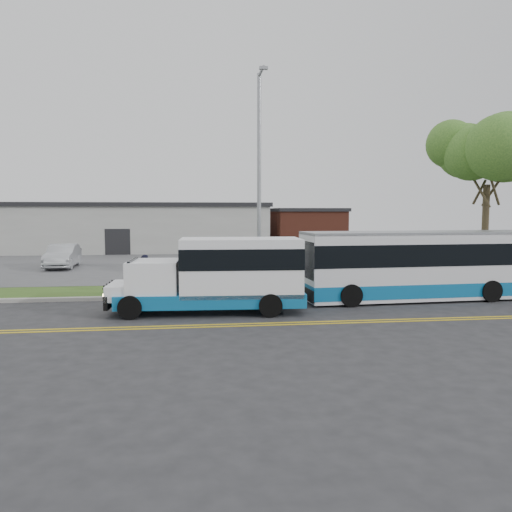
{
  "coord_description": "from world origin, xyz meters",
  "views": [
    {
      "loc": [
        0.03,
        -19.39,
        3.55
      ],
      "look_at": [
        2.83,
        2.55,
        1.6
      ],
      "focal_mm": 35.0,
      "sensor_mm": 36.0,
      "label": 1
    }
  ],
  "objects": [
    {
      "name": "streetlight_near",
      "position": [
        3.0,
        2.73,
        5.23
      ],
      "size": [
        0.35,
        1.53,
        9.5
      ],
      "color": "gray",
      "rests_on": "verge"
    },
    {
      "name": "grocery_bag_left",
      "position": [
        -2.33,
        1.96,
        0.26
      ],
      "size": [
        0.32,
        0.32,
        0.32
      ],
      "primitive_type": "sphere",
      "color": "white",
      "rests_on": "verge"
    },
    {
      "name": "parked_car_a",
      "position": [
        -7.99,
        12.69,
        0.84
      ],
      "size": [
        1.76,
        4.53,
        1.47
      ],
      "primitive_type": "imported",
      "rotation": [
        0.0,
        0.0,
        0.05
      ],
      "color": "silver",
      "rests_on": "parking_lot"
    },
    {
      "name": "curb",
      "position": [
        0.0,
        1.1,
        0.07
      ],
      "size": [
        80.0,
        0.3,
        0.15
      ],
      "primitive_type": "cube",
      "color": "#9E9B93",
      "rests_on": "ground"
    },
    {
      "name": "brick_wing",
      "position": [
        10.5,
        26.0,
        1.96
      ],
      "size": [
        6.3,
        7.3,
        3.9
      ],
      "color": "brown",
      "rests_on": "ground"
    },
    {
      "name": "commercial_building",
      "position": [
        -6.0,
        27.0,
        2.18
      ],
      "size": [
        25.4,
        10.4,
        4.35
      ],
      "color": "#9E9E99",
      "rests_on": "ground"
    },
    {
      "name": "parking_lot",
      "position": [
        0.0,
        17.0,
        0.05
      ],
      "size": [
        80.0,
        25.0,
        0.1
      ],
      "primitive_type": "cube",
      "color": "#4C4C4F",
      "rests_on": "ground"
    },
    {
      "name": "lane_line_south",
      "position": [
        0.0,
        -4.15,
        0.01
      ],
      "size": [
        70.0,
        0.12,
        0.01
      ],
      "primitive_type": "cube",
      "color": "gold",
      "rests_on": "ground"
    },
    {
      "name": "ground",
      "position": [
        0.0,
        0.0,
        0.0
      ],
      "size": [
        140.0,
        140.0,
        0.0
      ],
      "primitive_type": "plane",
      "color": "#28282B",
      "rests_on": "ground"
    },
    {
      "name": "verge",
      "position": [
        0.0,
        2.9,
        0.05
      ],
      "size": [
        80.0,
        3.3,
        0.1
      ],
      "primitive_type": "cube",
      "color": "#2B521B",
      "rests_on": "ground"
    },
    {
      "name": "shuttle_bus",
      "position": [
        1.04,
        -1.83,
        1.4
      ],
      "size": [
        6.96,
        2.58,
        2.63
      ],
      "rotation": [
        0.0,
        0.0,
        -0.05
      ],
      "color": "#0D5F97",
      "rests_on": "ground"
    },
    {
      "name": "lane_line_north",
      "position": [
        0.0,
        -3.85,
        0.01
      ],
      "size": [
        70.0,
        0.12,
        0.01
      ],
      "primitive_type": "cube",
      "color": "gold",
      "rests_on": "ground"
    },
    {
      "name": "tree_east",
      "position": [
        14.0,
        3.0,
        6.2
      ],
      "size": [
        5.2,
        5.2,
        8.33
      ],
      "color": "#352B1D",
      "rests_on": "verge"
    },
    {
      "name": "grocery_bag_right",
      "position": [
        -1.73,
        2.46,
        0.26
      ],
      "size": [
        0.32,
        0.32,
        0.32
      ],
      "primitive_type": "sphere",
      "color": "white",
      "rests_on": "verge"
    },
    {
      "name": "transit_bus",
      "position": [
        9.35,
        -0.25,
        1.4
      ],
      "size": [
        10.09,
        2.84,
        2.77
      ],
      "rotation": [
        0.0,
        0.0,
        0.05
      ],
      "color": "silver",
      "rests_on": "ground"
    },
    {
      "name": "pedestrian",
      "position": [
        -2.03,
        2.21,
        0.93
      ],
      "size": [
        0.71,
        0.61,
        1.65
      ],
      "primitive_type": "imported",
      "rotation": [
        0.0,
        0.0,
        3.57
      ],
      "color": "black",
      "rests_on": "verge"
    }
  ]
}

